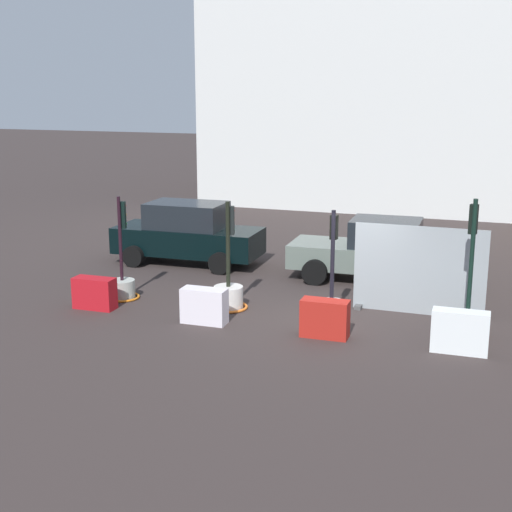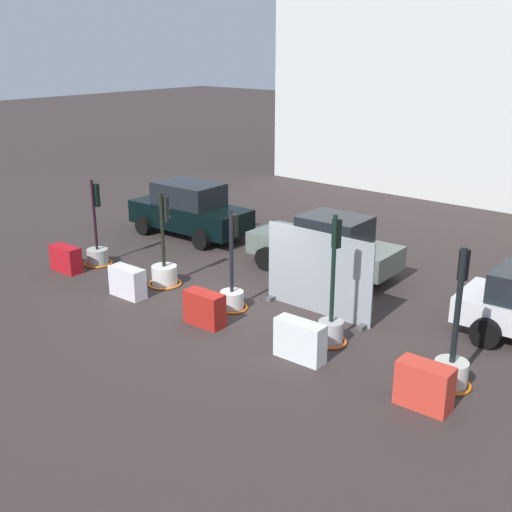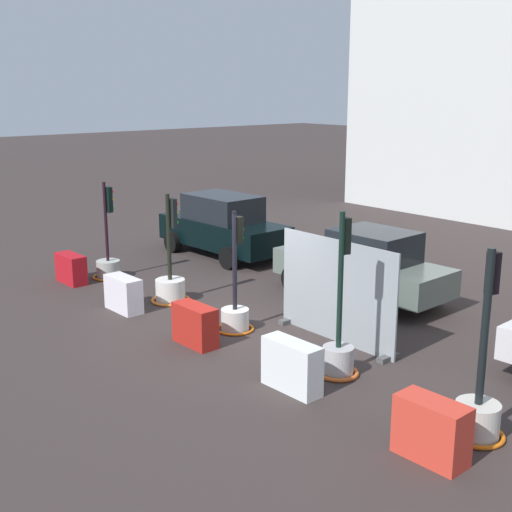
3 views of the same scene
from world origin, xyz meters
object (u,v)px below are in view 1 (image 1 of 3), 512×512
at_px(construction_barrier_2, 325,319).
at_px(car_black_sedan, 188,234).
at_px(traffic_light_2, 331,302).
at_px(traffic_light_3, 468,313).
at_px(car_grey_saloon, 375,251).
at_px(construction_barrier_0, 95,293).
at_px(construction_barrier_1, 204,306).
at_px(traffic_light_0, 122,282).
at_px(traffic_light_1, 229,292).
at_px(construction_barrier_3, 460,332).

xyz_separation_m(construction_barrier_2, car_black_sedan, (-5.54, 4.97, 0.50)).
xyz_separation_m(traffic_light_2, car_black_sedan, (-5.40, 3.84, 0.47)).
bearing_deg(traffic_light_3, car_grey_saloon, 125.51).
distance_m(construction_barrier_0, car_grey_saloon, 7.60).
distance_m(construction_barrier_1, car_grey_saloon, 5.75).
xyz_separation_m(traffic_light_0, traffic_light_2, (5.39, 0.07, 0.03)).
relative_size(traffic_light_1, traffic_light_2, 1.02).
bearing_deg(construction_barrier_1, car_black_sedan, 118.78).
distance_m(traffic_light_2, car_black_sedan, 6.64).
distance_m(traffic_light_3, car_black_sedan, 9.25).
xyz_separation_m(construction_barrier_0, car_grey_saloon, (5.87, 4.82, 0.45)).
xyz_separation_m(traffic_light_0, traffic_light_3, (8.38, 0.04, 0.11)).
bearing_deg(construction_barrier_0, traffic_light_2, 10.77).
bearing_deg(construction_barrier_2, traffic_light_1, 156.22).
bearing_deg(construction_barrier_2, construction_barrier_3, 0.61).
bearing_deg(construction_barrier_2, car_black_sedan, 138.09).
xyz_separation_m(traffic_light_0, car_grey_saloon, (5.68, 3.83, 0.42)).
distance_m(construction_barrier_3, car_grey_saloon, 5.54).
distance_m(traffic_light_2, car_grey_saloon, 3.79).
xyz_separation_m(construction_barrier_0, construction_barrier_1, (2.92, -0.10, 0.02)).
distance_m(traffic_light_2, construction_barrier_2, 1.14).
bearing_deg(traffic_light_0, construction_barrier_3, -7.09).
height_order(traffic_light_2, construction_barrier_1, traffic_light_2).
relative_size(construction_barrier_1, car_black_sedan, 0.23).
relative_size(construction_barrier_1, construction_barrier_2, 1.01).
height_order(traffic_light_3, car_black_sedan, traffic_light_3).
distance_m(traffic_light_2, construction_barrier_0, 5.68).
bearing_deg(traffic_light_3, traffic_light_0, -179.74).
bearing_deg(traffic_light_2, traffic_light_1, 178.85).
relative_size(construction_barrier_1, car_grey_saloon, 0.23).
bearing_deg(construction_barrier_2, traffic_light_0, 169.12).
bearing_deg(traffic_light_1, traffic_light_2, -1.15).
distance_m(traffic_light_0, car_black_sedan, 3.94).
xyz_separation_m(traffic_light_3, construction_barrier_0, (-8.57, -1.03, -0.14)).
bearing_deg(car_grey_saloon, construction_barrier_1, -120.89).
bearing_deg(construction_barrier_0, construction_barrier_2, -0.73).
relative_size(traffic_light_0, traffic_light_1, 1.00).
distance_m(traffic_light_1, construction_barrier_2, 2.94).
xyz_separation_m(traffic_light_1, car_grey_saloon, (2.84, 3.71, 0.42)).
bearing_deg(traffic_light_1, construction_barrier_3, -11.93).
bearing_deg(traffic_light_0, traffic_light_1, 2.48).
bearing_deg(construction_barrier_1, traffic_light_1, 85.16).
distance_m(construction_barrier_0, construction_barrier_2, 5.72).
xyz_separation_m(traffic_light_1, construction_barrier_2, (2.69, -1.19, 0.00)).
xyz_separation_m(traffic_light_2, construction_barrier_3, (2.92, -1.10, -0.00)).
xyz_separation_m(construction_barrier_3, car_black_sedan, (-8.32, 4.94, 0.48)).
xyz_separation_m(traffic_light_0, car_black_sedan, (-0.01, 3.91, 0.50)).
bearing_deg(car_black_sedan, construction_barrier_0, -92.07).
bearing_deg(car_black_sedan, construction_barrier_2, -41.91).
distance_m(traffic_light_0, car_grey_saloon, 6.86).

